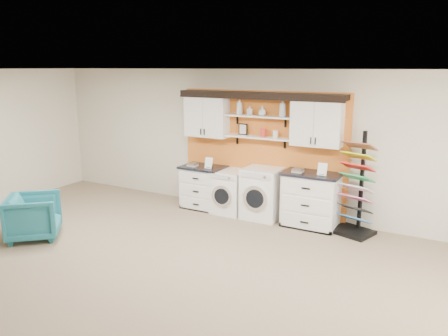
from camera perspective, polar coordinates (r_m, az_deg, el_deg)
The scene contains 22 objects.
floor at distance 5.77m, azimuth -12.34°, elevation -16.69°, with size 10.00×10.00×0.00m, color gray.
ceiling at distance 5.03m, azimuth -13.92°, elevation 12.28°, with size 10.00×10.00×0.00m, color white.
wall_back at distance 8.54m, azimuth 5.04°, elevation 3.34°, with size 10.00×10.00×0.00m, color beige.
accent_panel at distance 8.55m, azimuth 4.92°, elevation 1.99°, with size 3.40×0.07×2.40m, color orange.
upper_cabinet_left at distance 8.81m, azimuth -2.22°, elevation 6.83°, with size 0.90×0.35×0.84m.
upper_cabinet_right at distance 7.89m, azimuth 12.05°, elevation 5.83°, with size 0.90×0.35×0.84m.
shelf_lower at distance 8.34m, azimuth 4.50°, elevation 4.02°, with size 1.32×0.28×0.03m, color white.
shelf_upper at distance 8.29m, azimuth 4.55°, elevation 6.75°, with size 1.32×0.28×0.03m, color white.
crown_molding at distance 8.27m, azimuth 4.64°, elevation 9.50°, with size 3.30×0.41×0.13m.
picture_frame at distance 8.52m, azimuth 2.50°, elevation 5.08°, with size 0.18×0.02×0.22m.
canister_red at distance 8.29m, azimuth 5.14°, elevation 4.61°, with size 0.11×0.11×0.16m, color red.
canister_cream at distance 8.19m, azimuth 6.75°, elevation 4.41°, with size 0.10×0.10×0.14m, color silver.
base_cabinet_left at distance 8.96m, azimuth -2.65°, elevation -2.48°, with size 0.89×0.66×0.87m.
base_cabinet_right at distance 8.04m, azimuth 11.26°, elevation -4.09°, with size 1.02×0.66×1.00m.
washer at distance 8.67m, azimuth 0.79°, elevation -3.06°, with size 0.61×0.71×0.86m.
dryer at distance 8.36m, azimuth 5.04°, elevation -3.31°, with size 0.70×0.71×0.97m.
sample_rack at distance 7.87m, azimuth 16.77°, elevation -4.35°, with size 0.78×0.71×1.78m.
armchair at distance 8.07m, azimuth -23.58°, elevation -5.83°, with size 0.80×0.83×0.75m, color #1C6876.
soap_bottle_a at distance 8.45m, azimuth 2.03°, elevation 8.07°, with size 0.12×0.12×0.31m, color silver.
soap_bottle_b at distance 8.36m, azimuth 3.36°, elevation 7.52°, with size 0.08×0.08×0.17m, color silver.
soap_bottle_c at distance 8.25m, azimuth 5.03°, elevation 7.44°, with size 0.14×0.14×0.18m, color silver.
soap_bottle_d at distance 8.09m, azimuth 7.67°, elevation 7.81°, with size 0.13×0.13×0.33m, color silver.
Camera 1 is at (3.39, -3.71, 2.84)m, focal length 35.00 mm.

